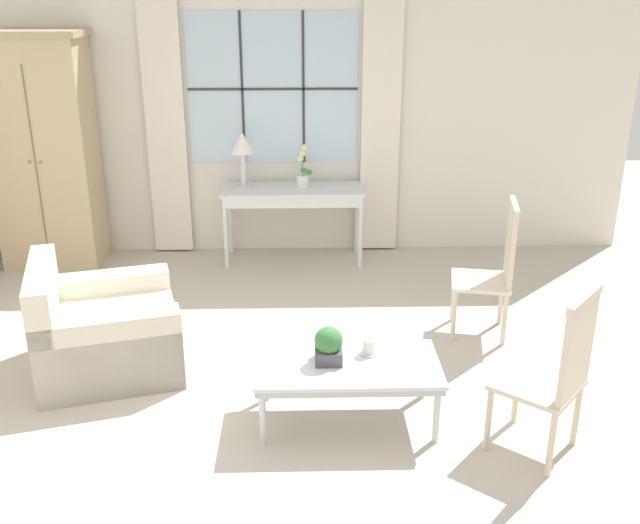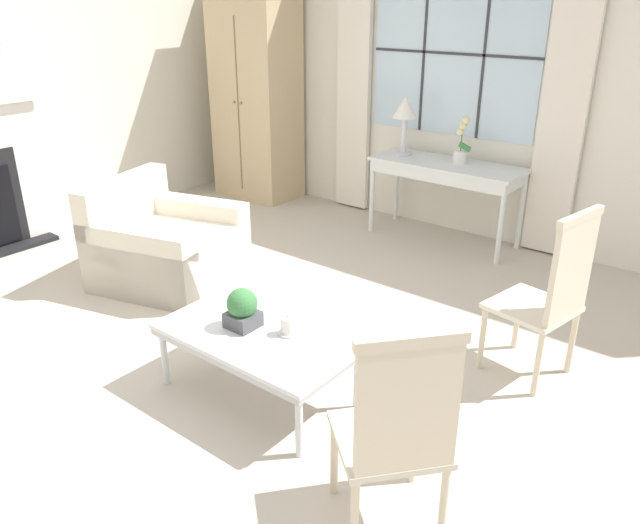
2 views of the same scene
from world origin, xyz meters
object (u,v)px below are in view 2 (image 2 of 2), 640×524
object	(u,v)px
coffee_table	(256,341)
potted_plant_small	(242,308)
armchair_upholstered	(165,247)
accent_chair_wooden	(398,427)
armoire	(256,96)
table_lamp	(405,111)
side_chair_wooden	(552,290)
console_table	(447,172)
potted_orchid	(461,146)
pillar_candle	(288,326)

from	to	relation	value
coffee_table	potted_plant_small	bearing A→B (deg)	170.91
armchair_upholstered	accent_chair_wooden	size ratio (longest dim) A/B	1.15
armoire	accent_chair_wooden	bearing A→B (deg)	-40.35
table_lamp	side_chair_wooden	bearing A→B (deg)	-40.12
console_table	potted_plant_small	distance (m)	2.90
potted_plant_small	potted_orchid	bearing A→B (deg)	92.85
armoire	potted_orchid	xyz separation A→B (m)	(2.45, 0.06, -0.22)
coffee_table	pillar_candle	distance (m)	0.20
console_table	pillar_candle	distance (m)	2.85
coffee_table	potted_plant_small	world-z (taller)	potted_plant_small
console_table	side_chair_wooden	distance (m)	2.33
potted_plant_small	coffee_table	bearing A→B (deg)	-9.09
side_chair_wooden	coffee_table	distance (m)	1.72
potted_orchid	side_chair_wooden	bearing A→B (deg)	-50.08
armoire	potted_orchid	bearing A→B (deg)	1.34
potted_plant_small	pillar_candle	bearing A→B (deg)	19.81
armoire	table_lamp	xyz separation A→B (m)	(1.88, 0.02, 0.03)
coffee_table	potted_orchid	bearing A→B (deg)	95.12
accent_chair_wooden	pillar_candle	world-z (taller)	accent_chair_wooden
armoire	pillar_candle	xyz separation A→B (m)	(2.86, -2.79, -0.66)
pillar_candle	accent_chair_wooden	bearing A→B (deg)	-26.30
potted_plant_small	side_chair_wooden	bearing A→B (deg)	41.28
coffee_table	side_chair_wooden	bearing A→B (deg)	44.40
armoire	potted_orchid	world-z (taller)	armoire
console_table	accent_chair_wooden	size ratio (longest dim) A/B	1.33
armoire	armchair_upholstered	bearing A→B (deg)	-64.92
armoire	armchair_upholstered	distance (m)	2.55
console_table	side_chair_wooden	xyz separation A→B (m)	(1.58, -1.72, -0.07)
console_table	armchair_upholstered	distance (m)	2.59
table_lamp	armchair_upholstered	size ratio (longest dim) A/B	0.46
potted_orchid	coffee_table	bearing A→B (deg)	-84.88
console_table	coffee_table	distance (m)	2.94
armoire	side_chair_wooden	distance (m)	4.32
potted_orchid	pillar_candle	size ratio (longest dim) A/B	3.60
coffee_table	armchair_upholstered	bearing A→B (deg)	156.96
table_lamp	armchair_upholstered	distance (m)	2.52
pillar_candle	coffee_table	bearing A→B (deg)	-141.14
armchair_upholstered	pillar_candle	size ratio (longest dim) A/B	10.25
potted_orchid	potted_plant_small	world-z (taller)	potted_orchid
side_chair_wooden	potted_plant_small	bearing A→B (deg)	-138.72
side_chair_wooden	armchair_upholstered	bearing A→B (deg)	-170.91
side_chair_wooden	coffee_table	size ratio (longest dim) A/B	0.95
accent_chair_wooden	potted_plant_small	distance (m)	1.34
armoire	table_lamp	distance (m)	1.88
console_table	table_lamp	size ratio (longest dim) A/B	2.54
armoire	armchair_upholstered	xyz separation A→B (m)	(1.02, -2.18, -0.84)
accent_chair_wooden	coffee_table	distance (m)	1.24
armoire	pillar_candle	distance (m)	4.05
potted_plant_small	pillar_candle	size ratio (longest dim) A/B	2.02
potted_orchid	armoire	bearing A→B (deg)	-178.66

